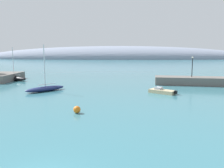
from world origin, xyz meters
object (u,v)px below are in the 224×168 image
at_px(sailboat_black_outer_mooring, 14,78).
at_px(harbor_lamp_post, 192,64).
at_px(motorboat_sand_foreground, 162,91).
at_px(mooring_buoy_orange, 77,110).
at_px(sailboat_navy_mid_mooring, 45,88).

bearing_deg(sailboat_black_outer_mooring, harbor_lamp_post, -158.47).
xyz_separation_m(motorboat_sand_foreground, mooring_buoy_orange, (-11.81, -12.22, 0.06)).
relative_size(motorboat_sand_foreground, mooring_buoy_orange, 5.49).
bearing_deg(motorboat_sand_foreground, sailboat_navy_mid_mooring, 32.54).
relative_size(sailboat_navy_mid_mooring, harbor_lamp_post, 1.92).
xyz_separation_m(motorboat_sand_foreground, harbor_lamp_post, (8.04, 9.97, 3.85)).
height_order(sailboat_navy_mid_mooring, mooring_buoy_orange, sailboat_navy_mid_mooring).
xyz_separation_m(sailboat_navy_mid_mooring, motorboat_sand_foreground, (19.76, -1.50, -0.14)).
relative_size(sailboat_black_outer_mooring, harbor_lamp_post, 1.96).
bearing_deg(sailboat_black_outer_mooring, mooring_buoy_orange, 155.71).
distance_m(sailboat_navy_mid_mooring, sailboat_black_outer_mooring, 19.04).
bearing_deg(harbor_lamp_post, motorboat_sand_foreground, -128.89).
distance_m(sailboat_black_outer_mooring, motorboat_sand_foreground, 35.81).
height_order(sailboat_black_outer_mooring, harbor_lamp_post, sailboat_black_outer_mooring).
bearing_deg(mooring_buoy_orange, motorboat_sand_foreground, 46.00).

